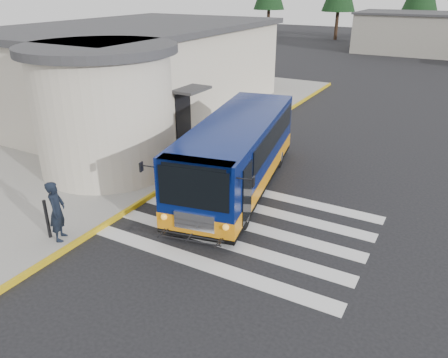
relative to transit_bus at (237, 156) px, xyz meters
The scene contains 9 objects.
ground 2.70m from the transit_bus, 40.92° to the right, with size 140.00×140.00×0.00m, color black.
sidewalk 7.67m from the transit_bus, 161.34° to the left, with size 10.00×34.00×0.15m, color gray.
curb_strip 3.49m from the transit_bus, 132.65° to the left, with size 0.12×34.00×0.16m, color gold.
station_building 10.57m from the transit_bus, 149.43° to the left, with size 12.70×18.70×4.80m.
crosswalk 2.98m from the transit_bus, 61.01° to the right, with size 8.00×5.35×0.01m.
transit_bus is the anchor object (origin of this frame).
pedestrian_a 6.47m from the transit_bus, 114.53° to the right, with size 0.66×0.43×1.81m, color black.
pedestrian_b 4.75m from the transit_bus, 150.76° to the right, with size 0.83×0.64×1.70m, color black.
bollard 6.73m from the transit_bus, 116.92° to the right, with size 0.10×0.10×1.20m, color black.
Camera 1 is at (4.94, -11.53, 6.93)m, focal length 35.00 mm.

